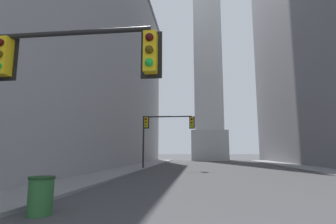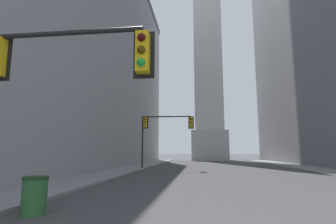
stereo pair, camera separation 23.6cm
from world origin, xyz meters
name	(u,v)px [view 1 (the left image)]	position (x,y,z in m)	size (l,w,h in m)	color
sidewalk_left	(99,174)	(-10.35, 20.89, 0.07)	(5.00, 69.64, 0.15)	gray
building_left	(25,51)	(-24.82, 30.36, 15.02)	(27.75, 54.03, 30.02)	#9E9EA0
obelisk	(206,13)	(0.00, 58.03, 34.09)	(7.62, 7.62, 71.25)	silver
traffic_light_near_left	(48,73)	(-6.36, 6.45, 3.98)	(4.99, 0.50, 5.22)	black
traffic_light_mid_left	(161,128)	(-6.34, 27.89, 4.39)	(5.75, 0.51, 5.72)	black
trash_bin	(41,196)	(-6.99, 7.53, 0.56)	(0.75, 0.75, 1.12)	#2D6633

